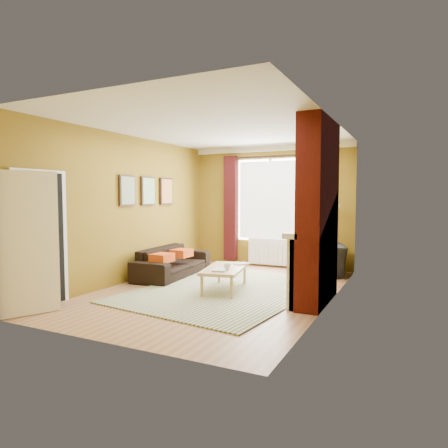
{
  "coord_description": "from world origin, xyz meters",
  "views": [
    {
      "loc": [
        3.09,
        -6.1,
        1.64
      ],
      "look_at": [
        0.0,
        0.25,
        1.15
      ],
      "focal_mm": 32.0,
      "sensor_mm": 36.0,
      "label": 1
    }
  ],
  "objects_px": {
    "sofa": "(173,262)",
    "floor_lamp": "(336,219)",
    "coffee_table": "(225,270)",
    "armchair": "(319,260)",
    "wicker_stool": "(298,261)"
  },
  "relations": [
    {
      "from": "coffee_table",
      "to": "sofa",
      "type": "bearing_deg",
      "value": 143.31
    },
    {
      "from": "sofa",
      "to": "armchair",
      "type": "height_order",
      "value": "armchair"
    },
    {
      "from": "coffee_table",
      "to": "floor_lamp",
      "type": "distance_m",
      "value": 2.86
    },
    {
      "from": "sofa",
      "to": "coffee_table",
      "type": "height_order",
      "value": "sofa"
    },
    {
      "from": "sofa",
      "to": "armchair",
      "type": "xyz_separation_m",
      "value": [
        2.7,
        1.33,
        0.03
      ]
    },
    {
      "from": "coffee_table",
      "to": "wicker_stool",
      "type": "height_order",
      "value": "wicker_stool"
    },
    {
      "from": "floor_lamp",
      "to": "coffee_table",
      "type": "bearing_deg",
      "value": -121.73
    },
    {
      "from": "sofa",
      "to": "wicker_stool",
      "type": "height_order",
      "value": "sofa"
    },
    {
      "from": "sofa",
      "to": "floor_lamp",
      "type": "xyz_separation_m",
      "value": [
        2.97,
        1.64,
        0.86
      ]
    },
    {
      "from": "coffee_table",
      "to": "wicker_stool",
      "type": "bearing_deg",
      "value": 61.86
    },
    {
      "from": "sofa",
      "to": "wicker_stool",
      "type": "relative_size",
      "value": 4.77
    },
    {
      "from": "wicker_stool",
      "to": "armchair",
      "type": "bearing_deg",
      "value": -31.71
    },
    {
      "from": "floor_lamp",
      "to": "wicker_stool",
      "type": "bearing_deg",
      "value": 180.0
    },
    {
      "from": "floor_lamp",
      "to": "sofa",
      "type": "bearing_deg",
      "value": -151.03
    },
    {
      "from": "armchair",
      "to": "coffee_table",
      "type": "height_order",
      "value": "armchair"
    }
  ]
}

